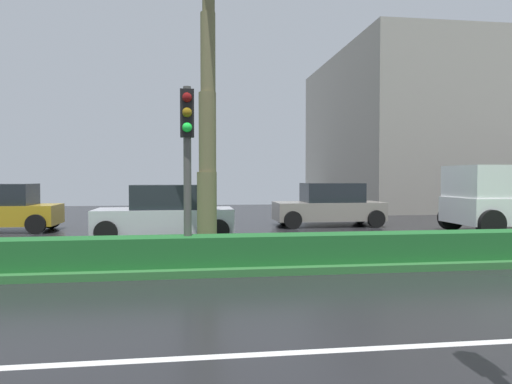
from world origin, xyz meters
The scene contains 4 objects.
traffic_signal_median_right centered at (5.67, 6.66, 2.67)m, with size 0.28×0.43×3.66m.
car_in_traffic_third centered at (4.96, 12.05, 0.83)m, with size 4.30×2.02×1.72m.
car_in_traffic_fourth centered at (11.25, 15.15, 0.83)m, with size 4.30×2.02×1.72m.
building_far_right centered at (26.11, 27.36, 5.02)m, with size 21.77×15.39×10.05m.
Camera 1 is at (5.73, -3.05, 1.96)m, focal length 32.91 mm.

